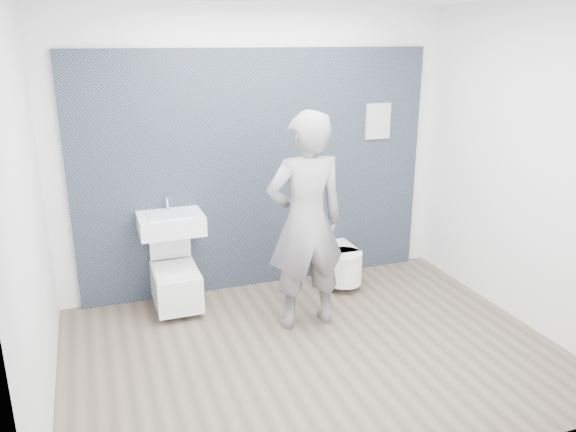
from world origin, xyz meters
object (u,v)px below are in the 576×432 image
object	(u,v)px
toilet_square	(176,284)
visitor	(306,222)
washbasin	(171,223)
toilet_rounded	(339,263)

from	to	relation	value
toilet_square	visitor	xyz separation A→B (m)	(1.05, -0.67, 0.70)
washbasin	visitor	world-z (taller)	visitor
toilet_square	toilet_rounded	world-z (taller)	toilet_square
washbasin	toilet_square	world-z (taller)	washbasin
toilet_square	visitor	world-z (taller)	visitor
toilet_rounded	washbasin	bearing A→B (deg)	176.89
washbasin	visitor	bearing A→B (deg)	-35.33
toilet_rounded	visitor	bearing A→B (deg)	-134.51
washbasin	toilet_square	xyz separation A→B (m)	(-0.00, -0.07, -0.58)
toilet_square	visitor	distance (m)	1.43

